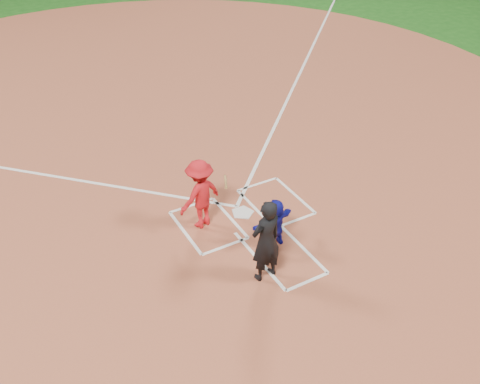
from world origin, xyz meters
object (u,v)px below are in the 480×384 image
catcher (275,223)px  batter_at_plate (200,194)px  home_plate (243,213)px  umpire (266,241)px

catcher → batter_at_plate: (-1.14, 1.51, 0.27)m
home_plate → catcher: bearing=92.0°
home_plate → catcher: catcher is taller
umpire → batter_at_plate: umpire is taller
batter_at_plate → home_plate: bearing=-5.0°
home_plate → umpire: (-0.70, -2.19, 0.98)m
home_plate → umpire: bearing=72.4°
catcher → umpire: 1.14m
umpire → catcher: bearing=-140.8°
umpire → batter_at_plate: bearing=-87.2°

